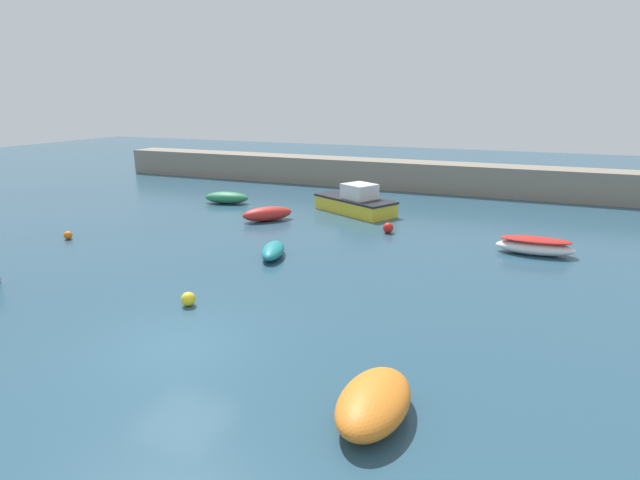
{
  "coord_description": "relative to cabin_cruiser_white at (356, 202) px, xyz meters",
  "views": [
    {
      "loc": [
        8.54,
        -10.21,
        6.74
      ],
      "look_at": [
        0.16,
        9.97,
        0.48
      ],
      "focal_mm": 28.0,
      "sensor_mm": 36.0,
      "label": 1
    }
  ],
  "objects": [
    {
      "name": "ground_plane",
      "position": [
        0.79,
        -17.91,
        -0.75
      ],
      "size": [
        120.0,
        120.0,
        0.2
      ],
      "primitive_type": "cube",
      "color": "#284C60"
    },
    {
      "name": "rowboat_white_midwater",
      "position": [
        -3.98,
        -3.84,
        -0.25
      ],
      "size": [
        2.77,
        2.89,
        0.8
      ],
      "rotation": [
        0.0,
        0.0,
        0.83
      ],
      "color": "red",
      "rests_on": "ground_plane"
    },
    {
      "name": "harbor_breakwater",
      "position": [
        0.79,
        9.35,
        0.4
      ],
      "size": [
        50.09,
        2.64,
        2.09
      ],
      "primitive_type": "cube",
      "color": "gray",
      "rests_on": "ground_plane"
    },
    {
      "name": "rowboat_with_red_cover",
      "position": [
        10.04,
        -4.83,
        -0.26
      ],
      "size": [
        3.35,
        1.32,
        0.78
      ],
      "rotation": [
        0.0,
        0.0,
        3.17
      ],
      "color": "white",
      "rests_on": "ground_plane"
    },
    {
      "name": "cabin_cruiser_white",
      "position": [
        0.0,
        0.0,
        0.0
      ],
      "size": [
        5.6,
        4.35,
        1.8
      ],
      "rotation": [
        0.0,
        0.0,
        2.65
      ],
      "color": "yellow",
      "rests_on": "ground_plane"
    },
    {
      "name": "fishing_dinghy_green",
      "position": [
        -0.55,
        -9.69,
        -0.35
      ],
      "size": [
        1.62,
        2.56,
        0.6
      ],
      "rotation": [
        0.0,
        0.0,
        1.89
      ],
      "color": "teal",
      "rests_on": "ground_plane"
    },
    {
      "name": "mooring_buoy_yellow",
      "position": [
        -0.69,
        -15.5,
        -0.4
      ],
      "size": [
        0.48,
        0.48,
        0.48
      ],
      "primitive_type": "sphere",
      "color": "yellow",
      "rests_on": "ground_plane"
    },
    {
      "name": "open_tender_yellow",
      "position": [
        -8.76,
        -0.6,
        -0.26
      ],
      "size": [
        3.13,
        1.86,
        0.77
      ],
      "rotation": [
        0.0,
        0.0,
        3.36
      ],
      "color": "#287A4C",
      "rests_on": "ground_plane"
    },
    {
      "name": "mooring_buoy_orange",
      "position": [
        -11.22,
        -11.03,
        -0.44
      ],
      "size": [
        0.4,
        0.4,
        0.4
      ],
      "primitive_type": "sphere",
      "color": "orange",
      "rests_on": "ground_plane"
    },
    {
      "name": "rowboat_blue_near",
      "position": [
        6.81,
        -19.01,
        -0.23
      ],
      "size": [
        1.54,
        2.73,
        0.83
      ],
      "rotation": [
        0.0,
        0.0,
        4.69
      ],
      "color": "orange",
      "rests_on": "ground_plane"
    },
    {
      "name": "mooring_buoy_red",
      "position": [
        3.05,
        -3.82,
        -0.37
      ],
      "size": [
        0.55,
        0.55,
        0.55
      ],
      "primitive_type": "sphere",
      "color": "red",
      "rests_on": "ground_plane"
    }
  ]
}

